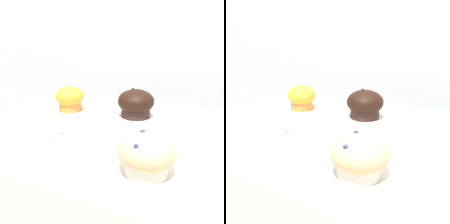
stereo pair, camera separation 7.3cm
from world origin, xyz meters
TOP-DOWN VIEW (x-y plane):
  - wall_back at (0.00, 0.60)m, footprint 3.20×0.10m
  - muffin_front_center at (0.08, -0.19)m, footprint 0.11×0.11m
  - muffin_back_left at (-0.06, 0.12)m, footprint 0.11×0.11m
  - muffin_back_right at (-0.28, 0.08)m, footprint 0.10×0.10m
  - price_card at (-0.20, -0.13)m, footprint 0.06×0.05m

SIDE VIEW (x-z plane):
  - wall_back at x=0.00m, z-range 0.00..1.80m
  - price_card at x=-0.20m, z-range 0.88..0.94m
  - muffin_front_center at x=0.08m, z-range 0.88..0.97m
  - muffin_back_right at x=-0.28m, z-range 0.88..0.97m
  - muffin_back_left at x=-0.06m, z-range 0.88..0.97m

